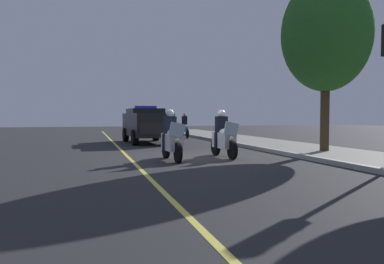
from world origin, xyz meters
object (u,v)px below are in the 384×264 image
at_px(police_motorcycle_lead_left, 171,140).
at_px(tree_mid_block, 326,34).
at_px(police_suv, 146,124).
at_px(police_motorcycle_lead_right, 223,138).
at_px(cyclist_background, 185,126).

height_order(police_motorcycle_lead_left, tree_mid_block, tree_mid_block).
bearing_deg(police_motorcycle_lead_left, police_suv, 177.01).
distance_m(police_motorcycle_lead_right, tree_mid_block, 5.96).
distance_m(police_suv, tree_mid_block, 10.36).
bearing_deg(cyclist_background, tree_mid_block, 14.02).
bearing_deg(police_motorcycle_lead_left, tree_mid_block, 95.75).
bearing_deg(tree_mid_block, cyclist_background, -165.98).
xyz_separation_m(cyclist_background, tree_mid_block, (11.26, 2.81, 3.87)).
relative_size(police_motorcycle_lead_left, cyclist_background, 1.22).
bearing_deg(police_motorcycle_lead_right, police_motorcycle_lead_left, -78.27).
height_order(police_motorcycle_lead_right, tree_mid_block, tree_mid_block).
relative_size(police_motorcycle_lead_right, cyclist_background, 1.22).
bearing_deg(police_motorcycle_lead_right, tree_mid_block, 92.95).
bearing_deg(police_suv, tree_mid_block, 38.10).
relative_size(police_suv, cyclist_background, 2.83).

